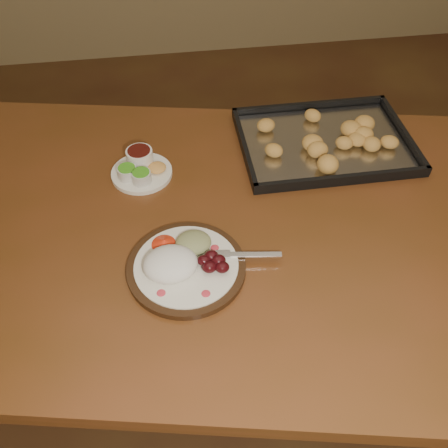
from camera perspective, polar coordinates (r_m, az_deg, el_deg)
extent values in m
plane|color=brown|center=(1.88, 8.02, -10.08)|extent=(4.00, 4.00, 0.00)
cube|color=brown|center=(1.13, -0.32, -0.71)|extent=(1.65, 1.18, 0.04)
cylinder|color=#543219|center=(1.82, -21.47, 1.08)|extent=(0.07, 0.07, 0.71)
cylinder|color=#543219|center=(1.78, 22.94, -0.66)|extent=(0.07, 0.07, 0.71)
cylinder|color=black|center=(1.03, -4.32, -5.01)|extent=(0.24, 0.24, 0.01)
cylinder|color=silver|center=(1.02, -4.34, -4.73)|extent=(0.21, 0.21, 0.01)
ellipsoid|color=#CA3040|center=(0.98, -7.20, -7.82)|extent=(0.02, 0.02, 0.00)
ellipsoid|color=#CA3040|center=(0.98, -2.08, -7.95)|extent=(0.02, 0.02, 0.00)
ellipsoid|color=#CA3040|center=(1.05, -1.07, -2.74)|extent=(0.02, 0.02, 0.00)
ellipsoid|color=#CA3040|center=(1.03, -8.69, -4.28)|extent=(0.02, 0.02, 0.00)
ellipsoid|color=white|center=(1.01, -6.16, -4.56)|extent=(0.11, 0.10, 0.05)
ellipsoid|color=#490A12|center=(1.00, -1.68, -4.92)|extent=(0.03, 0.03, 0.02)
ellipsoid|color=#490A12|center=(1.01, -0.65, -4.20)|extent=(0.03, 0.03, 0.02)
ellipsoid|color=#490A12|center=(1.02, -1.46, -3.69)|extent=(0.03, 0.03, 0.02)
ellipsoid|color=#490A12|center=(1.00, -0.20, -4.97)|extent=(0.03, 0.03, 0.02)
ellipsoid|color=#490A12|center=(1.01, -2.32, -4.18)|extent=(0.03, 0.03, 0.02)
ellipsoid|color=tan|center=(1.05, -3.53, -2.13)|extent=(0.08, 0.07, 0.03)
cone|color=red|center=(1.05, -6.86, -2.10)|extent=(0.07, 0.07, 0.02)
cube|color=silver|center=(1.03, 3.36, -3.50)|extent=(0.12, 0.03, 0.00)
cube|color=silver|center=(1.03, -0.16, -3.46)|extent=(0.03, 0.02, 0.00)
cylinder|color=silver|center=(1.03, -1.32, -3.81)|extent=(0.03, 0.01, 0.00)
cylinder|color=silver|center=(1.03, -1.32, -3.58)|extent=(0.03, 0.01, 0.00)
cylinder|color=silver|center=(1.03, -1.31, -3.35)|extent=(0.03, 0.01, 0.00)
cylinder|color=silver|center=(1.04, -1.31, -3.12)|extent=(0.03, 0.01, 0.00)
cylinder|color=white|center=(1.25, -9.37, 5.76)|extent=(0.15, 0.15, 0.01)
cylinder|color=silver|center=(1.23, -10.99, 5.79)|extent=(0.05, 0.05, 0.03)
cylinder|color=green|center=(1.22, -11.08, 6.29)|extent=(0.04, 0.04, 0.00)
cylinder|color=silver|center=(1.21, -9.41, 5.33)|extent=(0.05, 0.05, 0.03)
cylinder|color=green|center=(1.20, -9.49, 5.83)|extent=(0.04, 0.04, 0.00)
cylinder|color=white|center=(1.26, -9.60, 7.59)|extent=(0.07, 0.07, 0.04)
cylinder|color=#3E0F0B|center=(1.25, -9.71, 8.25)|extent=(0.06, 0.06, 0.00)
ellipsoid|color=#EDA553|center=(1.24, -7.67, 6.42)|extent=(0.04, 0.04, 0.02)
cube|color=black|center=(1.35, 11.37, 8.96)|extent=(0.44, 0.32, 0.01)
cube|color=black|center=(1.46, 9.71, 13.17)|extent=(0.44, 0.01, 0.02)
cube|color=black|center=(1.23, 13.49, 5.03)|extent=(0.44, 0.01, 0.02)
cube|color=black|center=(1.42, 19.77, 9.85)|extent=(0.01, 0.32, 0.02)
cube|color=black|center=(1.29, 2.34, 8.79)|extent=(0.01, 0.32, 0.02)
cube|color=silver|center=(1.35, 11.41, 9.16)|extent=(0.41, 0.29, 0.00)
ellipsoid|color=#D09049|center=(1.35, 13.75, 9.92)|extent=(0.05, 0.05, 0.03)
ellipsoid|color=#D09049|center=(1.39, 15.23, 10.80)|extent=(0.06, 0.06, 0.03)
ellipsoid|color=#D09049|center=(1.41, 12.28, 11.87)|extent=(0.07, 0.07, 0.03)
ellipsoid|color=#D09049|center=(1.38, 11.56, 11.17)|extent=(0.05, 0.05, 0.03)
ellipsoid|color=#D09049|center=(1.39, 9.26, 11.65)|extent=(0.06, 0.06, 0.03)
ellipsoid|color=#D09049|center=(1.34, 9.53, 10.36)|extent=(0.07, 0.07, 0.03)
ellipsoid|color=#D09049|center=(1.32, 6.61, 9.92)|extent=(0.06, 0.06, 0.03)
ellipsoid|color=#D09049|center=(1.30, 8.73, 8.99)|extent=(0.06, 0.06, 0.03)
ellipsoid|color=#D09049|center=(1.28, 7.59, 8.56)|extent=(0.07, 0.07, 0.03)
ellipsoid|color=#D09049|center=(1.27, 11.05, 7.60)|extent=(0.06, 0.06, 0.03)
ellipsoid|color=#D09049|center=(1.31, 12.28, 8.79)|extent=(0.05, 0.05, 0.03)
ellipsoid|color=#D09049|center=(1.32, 14.97, 8.47)|extent=(0.07, 0.07, 0.03)
ellipsoid|color=#D09049|center=(1.33, 14.84, 8.76)|extent=(0.06, 0.06, 0.03)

